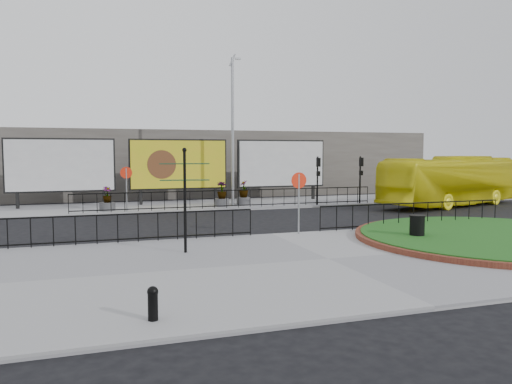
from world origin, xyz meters
name	(u,v)px	position (x,y,z in m)	size (l,w,h in m)	color
ground	(272,236)	(0.00, 0.00, 0.00)	(90.00, 90.00, 0.00)	black
pavement_near	(328,261)	(0.00, -5.00, 0.06)	(30.00, 10.00, 0.12)	gray
pavement_far	(206,205)	(0.00, 12.00, 0.06)	(44.00, 6.00, 0.12)	gray
brick_edge	(497,237)	(7.50, -4.00, 0.21)	(10.40, 10.40, 0.18)	brown
grass_lawn	(497,237)	(7.50, -4.00, 0.23)	(10.00, 10.00, 0.22)	#154612
railing_near_left	(118,228)	(-6.00, -0.30, 0.67)	(10.00, 0.10, 1.10)	black
railing_near_right	(413,214)	(6.50, -0.30, 0.67)	(9.00, 0.10, 1.10)	black
railing_far	(233,199)	(1.00, 9.30, 0.67)	(18.00, 0.10, 1.10)	black
speed_sign_far	(126,179)	(-5.00, 9.40, 1.92)	(0.64, 0.07, 2.47)	gray
speed_sign_near	(299,189)	(1.00, -0.40, 1.92)	(0.64, 0.07, 2.47)	gray
billboard_left	(61,166)	(-8.50, 12.97, 2.60)	(6.20, 0.31, 4.10)	black
billboard_mid	(179,165)	(-1.50, 12.97, 2.60)	(6.20, 0.31, 4.10)	black
billboard_right	(281,164)	(5.50, 12.97, 2.60)	(6.20, 0.31, 4.10)	black
lamp_post	(233,129)	(1.51, 11.00, 4.83)	(0.74, 0.18, 9.23)	gray
signal_pole_a	(318,173)	(6.50, 9.34, 2.10)	(0.22, 0.26, 3.00)	black
signal_pole_b	(361,172)	(9.50, 9.34, 2.10)	(0.22, 0.26, 3.00)	black
building_backdrop	(178,163)	(0.00, 22.00, 2.50)	(40.00, 10.00, 5.00)	#625C56
fingerpost_sign	(185,190)	(-3.99, -2.65, 2.18)	(1.60, 0.50, 3.42)	black
bollard	(153,302)	(-5.81, -9.00, 0.49)	(0.22, 0.22, 0.68)	black
litter_bin	(417,228)	(4.50, -3.27, 0.60)	(0.58, 0.58, 0.96)	black
bus	(452,181)	(14.66, 7.07, 1.57)	(2.64, 11.28, 3.14)	yellow
planter_a	(107,202)	(-6.00, 10.32, 0.62)	(0.88, 0.88, 1.36)	#4C4C4F
planter_b	(222,196)	(0.68, 10.53, 0.73)	(0.88, 0.88, 1.51)	#4C4C4F
planter_c	(244,195)	(2.20, 11.00, 0.75)	(0.87, 0.87, 1.52)	#4C4C4F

